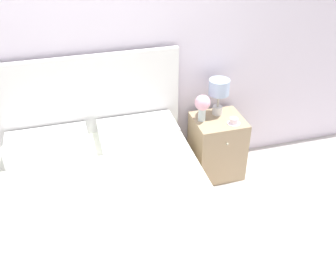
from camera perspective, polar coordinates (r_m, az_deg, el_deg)
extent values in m
plane|color=#BCB7B2|center=(3.95, -10.24, -6.09)|extent=(12.00, 12.00, 0.00)
cube|color=white|center=(3.38, -12.55, 12.17)|extent=(8.00, 0.06, 2.60)
cube|color=tan|center=(3.12, -8.28, -14.37)|extent=(1.59, 1.94, 0.35)
cube|color=white|center=(2.93, -8.70, -10.70)|extent=(1.56, 1.90, 0.20)
cube|color=white|center=(3.58, -11.16, 1.62)|extent=(1.62, 0.05, 1.27)
cube|color=white|center=(3.40, -17.08, -1.43)|extent=(0.67, 0.36, 0.14)
cube|color=white|center=(3.43, -4.41, 0.46)|extent=(0.67, 0.36, 0.14)
cube|color=tan|center=(3.81, 7.10, -1.71)|extent=(0.46, 0.42, 0.61)
sphere|color=#B2AD93|center=(3.55, 8.59, -1.36)|extent=(0.02, 0.02, 0.02)
cylinder|color=white|center=(3.72, 7.17, 3.53)|extent=(0.09, 0.09, 0.08)
cylinder|color=#B7B29E|center=(3.67, 7.28, 4.95)|extent=(0.02, 0.02, 0.13)
cylinder|color=#A8BCDB|center=(3.61, 7.43, 6.84)|extent=(0.19, 0.19, 0.14)
cylinder|color=silver|center=(3.58, 4.95, 2.96)|extent=(0.07, 0.07, 0.13)
sphere|color=#EFB2C6|center=(3.53, 5.04, 4.62)|extent=(0.14, 0.14, 0.14)
sphere|color=#609356|center=(3.56, 5.55, 4.19)|extent=(0.06, 0.06, 0.06)
cylinder|color=white|center=(3.60, 9.50, 1.63)|extent=(0.12, 0.12, 0.01)
cylinder|color=white|center=(3.59, 9.54, 2.01)|extent=(0.08, 0.08, 0.05)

